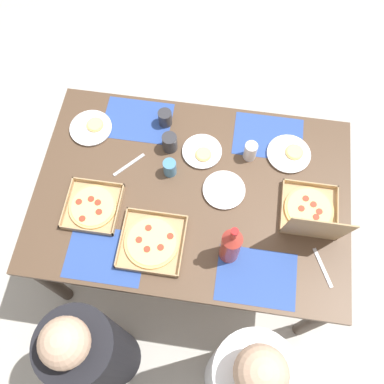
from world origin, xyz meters
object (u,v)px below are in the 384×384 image
at_px(plate_middle, 202,152).
at_px(cup_clear_left, 250,151).
at_px(cup_dark, 165,118).
at_px(cup_red, 170,168).
at_px(plate_far_right, 289,154).
at_px(soda_bottle, 231,245).
at_px(pizza_box_corner_left, 152,242).
at_px(pizza_box_corner_right, 311,213).
at_px(diner_right_seat, 96,352).
at_px(plate_far_left, 91,128).
at_px(pizza_box_center, 93,207).
at_px(diner_left_seat, 242,375).
at_px(cup_spare, 170,143).
at_px(plate_near_right, 224,190).

bearing_deg(plate_middle, cup_clear_left, -176.56).
bearing_deg(cup_dark, cup_red, 104.40).
height_order(plate_far_right, cup_red, cup_red).
bearing_deg(soda_bottle, cup_red, -48.40).
bearing_deg(pizza_box_corner_left, cup_dark, -85.62).
bearing_deg(pizza_box_corner_right, diner_right_seat, 38.68).
height_order(plate_far_left, cup_clear_left, cup_clear_left).
distance_m(pizza_box_center, diner_left_seat, 1.05).
bearing_deg(diner_left_seat, cup_dark, -64.84).
distance_m(pizza_box_corner_right, diner_left_seat, 0.81).
height_order(pizza_box_corner_left, diner_left_seat, diner_left_seat).
relative_size(plate_middle, cup_spare, 2.05).
bearing_deg(diner_right_seat, pizza_box_center, -79.91).
distance_m(cup_dark, cup_red, 0.30).
xyz_separation_m(pizza_box_center, diner_left_seat, (-0.81, 0.63, -0.23)).
xyz_separation_m(diner_left_seat, diner_right_seat, (0.70, 0.00, -0.04)).
xyz_separation_m(pizza_box_corner_right, pizza_box_center, (1.03, 0.10, -0.04)).
xyz_separation_m(pizza_box_center, pizza_box_corner_left, (-0.31, 0.13, -0.00)).
relative_size(pizza_box_corner_left, diner_right_seat, 0.25).
bearing_deg(cup_clear_left, plate_far_left, -3.05).
height_order(plate_far_right, diner_left_seat, diner_left_seat).
distance_m(soda_bottle, cup_clear_left, 0.53).
bearing_deg(diner_right_seat, cup_dark, -97.36).
height_order(pizza_box_corner_right, soda_bottle, soda_bottle).
distance_m(pizza_box_corner_left, diner_left_seat, 0.74).
bearing_deg(plate_middle, cup_dark, -35.24).
height_order(pizza_box_center, cup_red, cup_red).
bearing_deg(cup_spare, pizza_box_center, 50.90).
bearing_deg(pizza_box_corner_left, pizza_box_center, -23.11).
bearing_deg(plate_far_right, plate_near_right, 39.23).
bearing_deg(cup_red, plate_far_left, -22.96).
distance_m(plate_far_right, cup_red, 0.62).
distance_m(pizza_box_corner_right, soda_bottle, 0.44).
height_order(pizza_box_corner_left, cup_spare, cup_spare).
xyz_separation_m(pizza_box_center, cup_dark, (-0.26, -0.53, 0.03)).
relative_size(plate_far_left, cup_spare, 2.23).
bearing_deg(plate_far_left, cup_spare, 173.14).
relative_size(pizza_box_center, cup_clear_left, 2.44).
relative_size(cup_clear_left, diner_right_seat, 0.09).
xyz_separation_m(pizza_box_center, cup_spare, (-0.31, -0.38, 0.04)).
xyz_separation_m(plate_far_left, cup_clear_left, (-0.84, 0.04, 0.04)).
xyz_separation_m(pizza_box_corner_left, plate_far_left, (0.43, -0.57, -0.00)).
bearing_deg(plate_far_right, pizza_box_center, 25.03).
xyz_separation_m(pizza_box_center, diner_right_seat, (-0.11, 0.63, -0.26)).
relative_size(pizza_box_corner_left, cup_dark, 3.28).
distance_m(plate_near_right, cup_spare, 0.37).
relative_size(plate_middle, soda_bottle, 0.63).
xyz_separation_m(plate_far_left, diner_left_seat, (-0.93, 1.07, -0.22)).
bearing_deg(pizza_box_corner_left, pizza_box_corner_right, -161.74).
bearing_deg(plate_far_left, pizza_box_corner_left, 127.04).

